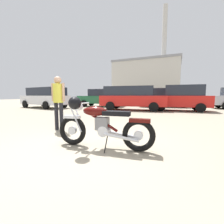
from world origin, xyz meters
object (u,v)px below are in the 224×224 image
Objects in this scene: blue_hatchback_right at (181,98)px; silver_sedan_mid at (101,98)px; vintage_motorcycle at (100,125)px; white_estate_far at (45,97)px; dark_sedan_left at (163,97)px; bystander at (58,97)px; pale_sedan_back at (132,97)px.

blue_hatchback_right reaches higher than silver_sedan_mid.
vintage_motorcycle is 11.71m from white_estate_far.
silver_sedan_mid is at bearing -128.96° from white_estate_far.
bystander is at bearing -112.25° from dark_sedan_left.
white_estate_far reaches higher than bystander.
blue_hatchback_right is at bearing 160.73° from silver_sedan_mid.
vintage_motorcycle is 9.24m from blue_hatchback_right.
white_estate_far is 1.24× the size of blue_hatchback_right.
dark_sedan_left is at bearing -170.16° from silver_sedan_mid.
white_estate_far is at bearing 5.61° from blue_hatchback_right.
white_estate_far is 4.98m from silver_sedan_mid.
white_estate_far reaches higher than silver_sedan_mid.
pale_sedan_back is (-1.61, 8.29, 0.45)m from vintage_motorcycle.
bystander is 9.56m from white_estate_far.
silver_sedan_mid reaches higher than vintage_motorcycle.
dark_sedan_left is at bearing 58.98° from pale_sedan_back.
vintage_motorcycle is 8.46m from pale_sedan_back.
pale_sedan_back is 7.56m from white_estate_far.
vintage_motorcycle is 0.42× the size of white_estate_far.
vintage_motorcycle is 0.42× the size of dark_sedan_left.
white_estate_far is (-9.11, 7.34, 0.45)m from vintage_motorcycle.
vintage_motorcycle is at bearing -84.90° from pale_sedan_back.
white_estate_far reaches higher than vintage_motorcycle.
silver_sedan_mid is at bearing -174.18° from dark_sedan_left.
bystander is 10.20m from silver_sedan_mid.
pale_sedan_back is 1.22× the size of blue_hatchback_right.
pale_sedan_back is at bearing 9.68° from blue_hatchback_right.
pale_sedan_back is 3.43m from blue_hatchback_right.
blue_hatchback_right is (1.44, -3.25, -0.02)m from dark_sedan_left.
bystander is at bearing -98.63° from pale_sedan_back.
dark_sedan_left is at bearing -96.97° from vintage_motorcycle.
pale_sedan_back reaches higher than silver_sedan_mid.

